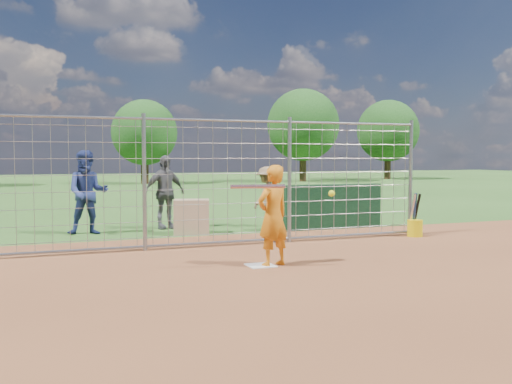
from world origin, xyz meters
name	(u,v)px	position (x,y,z in m)	size (l,w,h in m)	color
ground	(256,264)	(0.00, 0.00, 0.00)	(100.00, 100.00, 0.00)	#2D591E
infield_dirt	(347,309)	(0.00, -3.00, 0.01)	(18.00, 18.00, 0.00)	brown
home_plate	(261,266)	(0.00, -0.20, 0.01)	(0.43, 0.43, 0.02)	silver
dugout_wall	(333,207)	(3.40, 3.60, 0.55)	(2.60, 0.20, 1.10)	#11381E
batter	(273,216)	(0.20, -0.24, 0.83)	(0.60, 0.40, 1.66)	orange
bystander_a	(88,193)	(-2.33, 4.73, 0.96)	(0.94, 0.73, 1.93)	navy
bystander_b	(165,192)	(-0.47, 5.13, 0.91)	(1.06, 0.44, 1.82)	#505055
bystander_c	(267,196)	(2.08, 4.69, 0.76)	(0.99, 0.57, 1.53)	olive
equipment_bin	(192,217)	(-0.09, 3.93, 0.40)	(0.80, 0.55, 0.80)	tan
equipment_in_play	(276,188)	(0.12, -0.57, 1.30)	(1.73, 0.24, 0.22)	silver
bucket_with_bats	(415,226)	(4.46, 1.76, 0.25)	(0.34, 0.36, 0.98)	yellow
backstop_fence	(220,183)	(0.00, 2.00, 1.26)	(9.08, 0.08, 2.60)	gray
tree_line	(146,126)	(3.13, 28.13, 3.71)	(44.66, 6.72, 6.48)	#3F2B19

